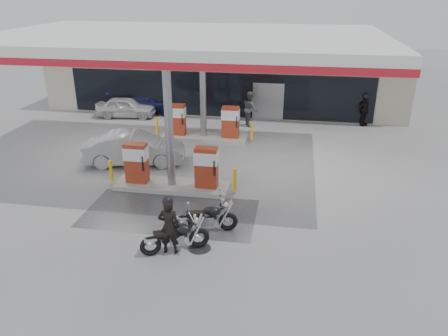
% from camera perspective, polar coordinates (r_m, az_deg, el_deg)
% --- Properties ---
extents(ground, '(90.00, 90.00, 0.00)m').
position_cam_1_polar(ground, '(15.69, -8.79, -5.69)').
color(ground, gray).
rests_on(ground, ground).
extents(wet_patch, '(6.00, 3.00, 0.00)m').
position_cam_1_polar(wet_patch, '(15.55, -7.03, -5.86)').
color(wet_patch, '#4C4C4F').
rests_on(wet_patch, ground).
extents(drain_cover, '(0.70, 0.70, 0.01)m').
position_cam_1_polar(drain_cover, '(13.55, -3.22, -10.42)').
color(drain_cover, '#38383A').
rests_on(drain_cover, ground).
extents(store_building, '(22.00, 8.22, 4.00)m').
position_cam_1_polar(store_building, '(29.82, 0.55, 12.43)').
color(store_building, '#AFA492').
rests_on(store_building, ground).
extents(canopy, '(16.00, 10.02, 5.51)m').
position_cam_1_polar(canopy, '(18.73, -4.95, 16.18)').
color(canopy, silver).
rests_on(canopy, ground).
extents(pump_island_near, '(5.14, 1.30, 1.78)m').
position_cam_1_polar(pump_island_near, '(17.10, -6.90, -0.45)').
color(pump_island_near, '#9E9E99').
rests_on(pump_island_near, ground).
extents(pump_island_far, '(5.14, 1.30, 1.78)m').
position_cam_1_polar(pump_island_far, '(22.55, -2.68, 5.53)').
color(pump_island_far, '#9E9E99').
rests_on(pump_island_far, ground).
extents(main_motorcycle, '(1.95, 1.17, 1.09)m').
position_cam_1_polar(main_motorcycle, '(13.24, -6.26, -8.95)').
color(main_motorcycle, black).
rests_on(main_motorcycle, ground).
extents(biker_main, '(0.67, 0.46, 1.77)m').
position_cam_1_polar(biker_main, '(13.00, -7.19, -7.59)').
color(biker_main, black).
rests_on(biker_main, ground).
extents(parked_motorcycle, '(2.06, 0.90, 1.08)m').
position_cam_1_polar(parked_motorcycle, '(14.15, -2.28, -6.59)').
color(parked_motorcycle, black).
rests_on(parked_motorcycle, ground).
extents(sedan_white, '(3.68, 1.81, 1.21)m').
position_cam_1_polar(sedan_white, '(27.11, -12.68, 7.76)').
color(sedan_white, silver).
rests_on(sedan_white, ground).
extents(attendant, '(1.02, 1.14, 1.94)m').
position_cam_1_polar(attendant, '(24.81, 3.45, 7.76)').
color(attendant, '#515155').
rests_on(attendant, ground).
extents(hatchback_silver, '(4.61, 2.40, 1.45)m').
position_cam_1_polar(hatchback_silver, '(19.74, -11.60, 2.54)').
color(hatchback_silver, '#96979D').
rests_on(hatchback_silver, ground).
extents(parked_car_left, '(4.70, 2.06, 1.35)m').
position_cam_1_polar(parked_car_left, '(28.08, -10.11, 8.62)').
color(parked_car_left, navy).
rests_on(parked_car_left, ground).
extents(biker_walking, '(1.05, 0.99, 1.74)m').
position_cam_1_polar(biker_walking, '(25.95, 17.85, 7.15)').
color(biker_walking, black).
rests_on(biker_walking, ground).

